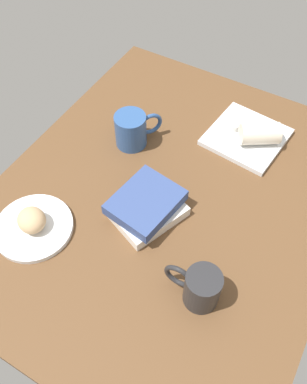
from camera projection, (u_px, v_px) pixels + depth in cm
name	position (u px, v px, depth cm)	size (l,w,h in cm)	color
dining_table	(168.00, 200.00, 113.30)	(110.00, 90.00, 4.00)	brown
round_plate	(34.00, 227.00, 104.83)	(20.27, 20.27, 1.40)	white
scone_pastry	(32.00, 220.00, 102.16)	(7.86, 6.99, 5.36)	tan
square_plate	(246.00, 137.00, 123.99)	(21.54, 21.54, 1.60)	white
sauce_cup	(234.00, 125.00, 124.36)	(4.57, 4.57, 2.15)	silver
breakfast_wrap	(260.00, 134.00, 119.20)	(6.46, 6.46, 11.34)	beige
book_stack	(146.00, 206.00, 105.67)	(21.67, 20.07, 6.48)	silver
coffee_mug	(132.00, 129.00, 119.52)	(13.21, 11.06, 10.45)	#2D518C
second_mug	(200.00, 287.00, 90.14)	(8.23, 13.68, 10.43)	#262628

